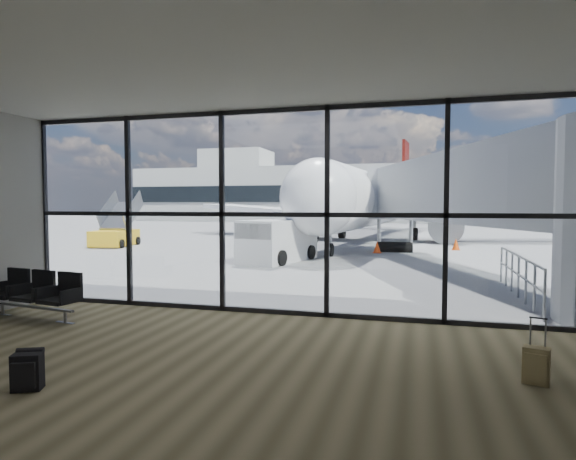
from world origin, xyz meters
The scene contains 21 objects.
ground centered at (0.00, 40.00, 0.00)m, with size 220.00×220.00×0.00m, color slate.
lounge_shell centered at (0.00, -4.80, 2.65)m, with size 12.02×8.01×4.51m.
glass_curtain_wall centered at (0.00, 0.00, 2.25)m, with size 12.10×0.12×4.50m.
jet_bridge centered at (4.90, 7.07, 2.76)m, with size 8.00×16.50×4.33m.
apron_railing centered at (5.60, 3.50, 0.72)m, with size 0.06×5.46×1.11m.
far_terminal centered at (-0.59, 61.97, 4.21)m, with size 80.00×12.20×11.00m.
tree_0 centered at (-45.00, 72.00, 4.63)m, with size 4.95×4.95×7.12m.
tree_1 centered at (-39.00, 72.00, 5.25)m, with size 5.61×5.61×8.07m.
tree_2 centered at (-33.00, 72.00, 5.88)m, with size 6.27×6.27×9.03m.
tree_3 centered at (-27.00, 72.00, 4.63)m, with size 4.95×4.95×7.12m.
tree_4 centered at (-21.00, 72.00, 5.25)m, with size 5.61×5.61×8.07m.
tree_5 centered at (-15.00, 72.00, 5.88)m, with size 6.27×6.27×9.03m.
seating_row centered at (-4.75, -1.66, 0.56)m, with size 2.26×0.92×1.01m.
backpack centered at (-1.79, -5.05, 0.26)m, with size 0.42×0.42×0.53m.
suitcase centered at (4.62, -3.09, 0.27)m, with size 0.37×0.31×0.90m.
airliner centered at (0.32, 25.06, 2.68)m, with size 29.37×34.11×8.79m.
service_van centered at (-2.75, 9.51, 0.91)m, with size 2.69×4.38×1.78m.
belt_loader centered at (-4.44, 22.17, 0.62)m, with size 1.92×4.16×1.85m.
mobile_stairs centered at (-14.02, 14.30, 0.62)m, with size 2.43×3.93×2.59m.
traffic_cone_a centered at (1.07, 14.29, 0.28)m, with size 0.41×0.41×0.59m.
traffic_cone_c centered at (5.00, 17.00, 0.29)m, with size 0.43×0.43×0.61m.
Camera 1 is at (3.09, -10.06, 2.41)m, focal length 30.00 mm.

